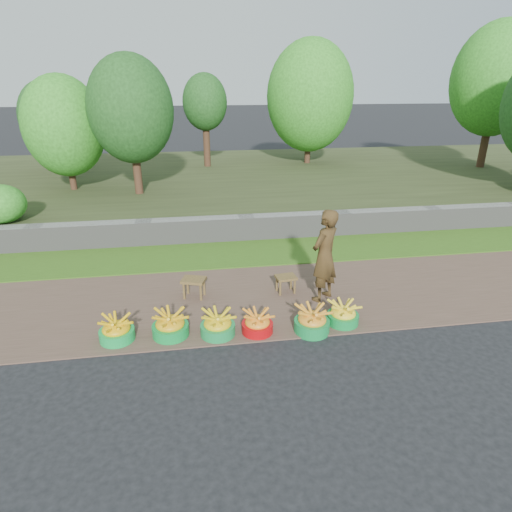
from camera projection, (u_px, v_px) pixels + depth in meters
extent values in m
plane|color=black|center=(286.00, 340.00, 5.93)|extent=(120.00, 120.00, 0.00)
cube|color=brown|center=(269.00, 298.00, 7.06)|extent=(80.00, 2.50, 0.02)
cube|color=#366018|center=(252.00, 253.00, 8.89)|extent=(80.00, 1.50, 0.04)
cube|color=slate|center=(246.00, 228.00, 9.57)|extent=(80.00, 0.35, 0.55)
cube|color=#333C1D|center=(227.00, 182.00, 14.05)|extent=(80.00, 10.00, 0.50)
cylinder|color=#3D2618|center=(207.00, 142.00, 14.92)|extent=(0.23, 0.23, 1.70)
ellipsoid|color=#1E4E1A|center=(205.00, 102.00, 14.43)|extent=(1.50, 1.50, 1.88)
cylinder|color=#3D2618|center=(71.00, 170.00, 11.81)|extent=(0.18, 0.18, 1.07)
ellipsoid|color=#348E23|center=(64.00, 126.00, 11.37)|extent=(2.12, 2.12, 2.65)
cylinder|color=#3D2618|center=(56.00, 154.00, 14.07)|extent=(0.19, 0.19, 1.19)
ellipsoid|color=#1E4E1A|center=(49.00, 117.00, 13.63)|extent=(1.83, 1.83, 2.29)
cylinder|color=#3D2618|center=(486.00, 138.00, 14.72)|extent=(0.26, 0.26, 1.99)
ellipsoid|color=#348E23|center=(497.00, 79.00, 14.01)|extent=(2.90, 2.90, 3.63)
cylinder|color=#3D2618|center=(308.00, 143.00, 15.60)|extent=(0.20, 0.20, 1.40)
ellipsoid|color=#348E23|center=(310.00, 96.00, 14.98)|extent=(3.04, 3.04, 3.80)
cylinder|color=#3D2618|center=(137.00, 165.00, 11.30)|extent=(0.21, 0.21, 1.51)
ellipsoid|color=#1E4E1A|center=(131.00, 109.00, 10.77)|extent=(2.14, 2.14, 2.68)
ellipsoid|color=#1E4E1A|center=(1.00, 204.00, 9.16)|extent=(0.97, 0.97, 0.78)
ellipsoid|color=#348E23|center=(1.00, 204.00, 9.05)|extent=(1.02, 1.02, 0.82)
cylinder|color=#0F9A3F|center=(117.00, 335.00, 5.89)|extent=(0.48, 0.48, 0.17)
ellipsoid|color=#D8A20A|center=(116.00, 327.00, 5.84)|extent=(0.42, 0.42, 0.27)
cylinder|color=#0C8734|center=(171.00, 330.00, 5.99)|extent=(0.51, 0.51, 0.18)
ellipsoid|color=#D09710|center=(170.00, 322.00, 5.94)|extent=(0.45, 0.45, 0.29)
cylinder|color=#16813C|center=(218.00, 330.00, 6.01)|extent=(0.49, 0.49, 0.18)
ellipsoid|color=gold|center=(218.00, 321.00, 5.96)|extent=(0.43, 0.43, 0.28)
cylinder|color=#A8080C|center=(257.00, 328.00, 6.07)|extent=(0.45, 0.45, 0.16)
ellipsoid|color=orange|center=(257.00, 320.00, 6.02)|extent=(0.39, 0.39, 0.25)
cylinder|color=#107C37|center=(312.00, 326.00, 6.10)|extent=(0.51, 0.51, 0.18)
ellipsoid|color=orange|center=(312.00, 317.00, 6.05)|extent=(0.45, 0.45, 0.29)
cylinder|color=#0D8034|center=(343.00, 319.00, 6.29)|extent=(0.46, 0.46, 0.17)
ellipsoid|color=yellow|center=(343.00, 311.00, 6.25)|extent=(0.41, 0.41, 0.26)
cube|color=brown|center=(194.00, 280.00, 6.96)|extent=(0.44, 0.39, 0.04)
cylinder|color=brown|center=(184.00, 291.00, 6.95)|extent=(0.04, 0.04, 0.28)
cylinder|color=brown|center=(201.00, 292.00, 6.91)|extent=(0.04, 0.04, 0.28)
cylinder|color=brown|center=(188.00, 286.00, 7.13)|extent=(0.04, 0.04, 0.28)
cylinder|color=brown|center=(204.00, 287.00, 7.09)|extent=(0.04, 0.04, 0.28)
cube|color=brown|center=(286.00, 277.00, 7.13)|extent=(0.36, 0.29, 0.04)
cylinder|color=brown|center=(280.00, 288.00, 7.08)|extent=(0.04, 0.04, 0.25)
cylinder|color=brown|center=(295.00, 287.00, 7.14)|extent=(0.04, 0.04, 0.25)
cylinder|color=brown|center=(277.00, 284.00, 7.23)|extent=(0.04, 0.04, 0.25)
cylinder|color=brown|center=(291.00, 282.00, 7.30)|extent=(0.04, 0.04, 0.25)
imported|color=black|center=(325.00, 256.00, 6.74)|extent=(0.66, 0.63, 1.51)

